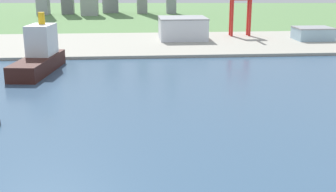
{
  "coord_description": "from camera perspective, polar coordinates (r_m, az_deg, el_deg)",
  "views": [
    {
      "loc": [
        -6.25,
        72.7,
        66.62
      ],
      "look_at": [
        7.65,
        236.53,
        20.3
      ],
      "focal_mm": 46.91,
      "sensor_mm": 36.0,
      "label": 1
    }
  ],
  "objects": [
    {
      "name": "cargo_ship",
      "position": [
        318.52,
        -16.37,
        5.14
      ],
      "size": [
        27.97,
        70.9,
        39.83
      ],
      "color": "#381914",
      "rests_on": "water_bay"
    },
    {
      "name": "industrial_pier",
      "position": [
        422.43,
        -3.97,
        6.8
      ],
      "size": [
        840.0,
        140.0,
        2.5
      ],
      "primitive_type": "cube",
      "color": "#A09E90",
      "rests_on": "ground"
    },
    {
      "name": "water_bay",
      "position": [
        180.15,
        -2.53,
        -5.96
      ],
      "size": [
        840.0,
        360.0,
        0.15
      ],
      "primitive_type": "cube",
      "color": "#385675",
      "rests_on": "ground"
    },
    {
      "name": "warehouse_annex",
      "position": [
        460.73,
        18.3,
        7.73
      ],
      "size": [
        35.71,
        28.72,
        12.43
      ],
      "color": "#99BCD1",
      "rests_on": "industrial_pier"
    },
    {
      "name": "port_crane_red",
      "position": [
        469.04,
        9.45,
        11.29
      ],
      "size": [
        21.16,
        36.27,
        42.24
      ],
      "color": "red",
      "rests_on": "industrial_pier"
    },
    {
      "name": "warehouse_main",
      "position": [
        442.06,
        1.91,
        8.8
      ],
      "size": [
        46.75,
        42.45,
        21.62
      ],
      "color": "silver",
      "rests_on": "industrial_pier"
    },
    {
      "name": "ground_plane",
      "position": [
        236.94,
        -3.14,
        -0.62
      ],
      "size": [
        2400.0,
        2400.0,
        0.0
      ],
      "primitive_type": "plane",
      "color": "#58824A"
    }
  ]
}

